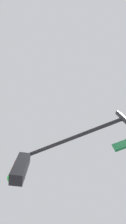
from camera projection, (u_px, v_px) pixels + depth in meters
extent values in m
cylinder|color=black|center=(72.00, 138.00, 3.76)|extent=(1.41, 2.26, 0.09)
cube|color=black|center=(21.00, 168.00, 3.50)|extent=(0.28, 0.28, 0.80)
sphere|color=red|center=(18.00, 163.00, 3.75)|extent=(0.18, 0.18, 0.18)
sphere|color=orange|center=(15.00, 170.00, 3.52)|extent=(0.18, 0.18, 0.18)
sphere|color=green|center=(11.00, 178.00, 3.28)|extent=(0.18, 0.18, 0.18)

